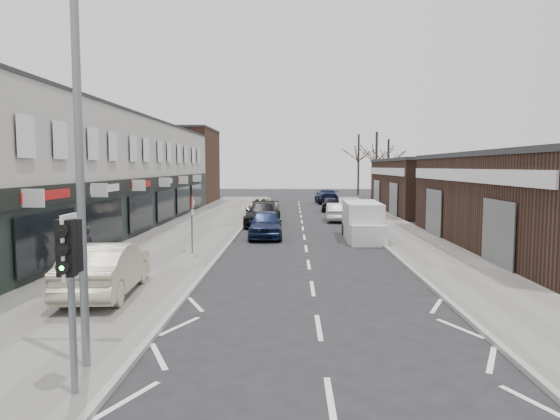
# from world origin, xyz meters

# --- Properties ---
(ground) EXTENTS (160.00, 160.00, 0.00)m
(ground) POSITION_xyz_m (0.00, 0.00, 0.00)
(ground) COLOR black
(ground) RESTS_ON ground
(pavement_left) EXTENTS (5.50, 64.00, 0.12)m
(pavement_left) POSITION_xyz_m (-6.75, 22.00, 0.06)
(pavement_left) COLOR slate
(pavement_left) RESTS_ON ground
(pavement_right) EXTENTS (3.50, 64.00, 0.12)m
(pavement_right) POSITION_xyz_m (5.75, 22.00, 0.06)
(pavement_right) COLOR slate
(pavement_right) RESTS_ON ground
(shop_terrace_left) EXTENTS (8.00, 41.00, 7.10)m
(shop_terrace_left) POSITION_xyz_m (-13.50, 19.50, 3.55)
(shop_terrace_left) COLOR #BCB7AC
(shop_terrace_left) RESTS_ON ground
(brick_block_far) EXTENTS (8.00, 10.00, 8.00)m
(brick_block_far) POSITION_xyz_m (-13.50, 45.00, 4.00)
(brick_block_far) COLOR #4B2E20
(brick_block_far) RESTS_ON ground
(right_unit_far) EXTENTS (10.00, 16.00, 4.50)m
(right_unit_far) POSITION_xyz_m (12.50, 34.00, 2.25)
(right_unit_far) COLOR #362218
(right_unit_far) RESTS_ON ground
(tree_far_a) EXTENTS (3.60, 3.60, 8.00)m
(tree_far_a) POSITION_xyz_m (9.00, 48.00, 0.00)
(tree_far_a) COLOR #382D26
(tree_far_a) RESTS_ON ground
(tree_far_b) EXTENTS (3.60, 3.60, 7.50)m
(tree_far_b) POSITION_xyz_m (11.50, 54.00, 0.00)
(tree_far_b) COLOR #382D26
(tree_far_b) RESTS_ON ground
(tree_far_c) EXTENTS (3.60, 3.60, 8.50)m
(tree_far_c) POSITION_xyz_m (8.50, 60.00, 0.00)
(tree_far_c) COLOR #382D26
(tree_far_c) RESTS_ON ground
(traffic_light) EXTENTS (0.28, 0.60, 3.10)m
(traffic_light) POSITION_xyz_m (-4.40, -2.02, 2.41)
(traffic_light) COLOR slate
(traffic_light) RESTS_ON pavement_left
(street_lamp) EXTENTS (2.23, 0.22, 8.00)m
(street_lamp) POSITION_xyz_m (-4.53, -0.80, 4.62)
(street_lamp) COLOR slate
(street_lamp) RESTS_ON pavement_left
(warning_sign) EXTENTS (0.12, 0.80, 2.70)m
(warning_sign) POSITION_xyz_m (-5.16, 12.00, 2.20)
(warning_sign) COLOR slate
(warning_sign) RESTS_ON pavement_left
(white_van) EXTENTS (1.96, 5.32, 2.06)m
(white_van) POSITION_xyz_m (3.20, 17.30, 0.97)
(white_van) COLOR silver
(white_van) RESTS_ON ground
(sedan_on_pavement) EXTENTS (2.06, 4.97, 1.60)m
(sedan_on_pavement) POSITION_xyz_m (-6.35, 4.66, 0.92)
(sedan_on_pavement) COLOR #B6AC91
(sedan_on_pavement) RESTS_ON pavement_left
(pedestrian) EXTENTS (0.61, 0.40, 1.65)m
(pedestrian) POSITION_xyz_m (-8.50, 8.41, 0.95)
(pedestrian) COLOR black
(pedestrian) RESTS_ON pavement_left
(parked_car_left_a) EXTENTS (2.01, 4.65, 1.56)m
(parked_car_left_a) POSITION_xyz_m (-2.20, 17.77, 0.78)
(parked_car_left_a) COLOR #131C3B
(parked_car_left_a) RESTS_ON ground
(parked_car_left_b) EXTENTS (2.36, 5.49, 1.58)m
(parked_car_left_b) POSITION_xyz_m (-2.70, 23.46, 0.79)
(parked_car_left_b) COLOR black
(parked_car_left_b) RESTS_ON ground
(parked_car_left_c) EXTENTS (2.56, 5.34, 1.47)m
(parked_car_left_c) POSITION_xyz_m (-3.08, 30.22, 0.73)
(parked_car_left_c) COLOR beige
(parked_car_left_c) RESTS_ON ground
(parked_car_right_a) EXTENTS (1.56, 4.12, 1.34)m
(parked_car_right_a) POSITION_xyz_m (2.55, 26.51, 0.67)
(parked_car_right_a) COLOR silver
(parked_car_right_a) RESTS_ON ground
(parked_car_right_b) EXTENTS (1.72, 3.83, 1.28)m
(parked_car_right_b) POSITION_xyz_m (2.69, 34.71, 0.64)
(parked_car_right_b) COLOR black
(parked_car_right_b) RESTS_ON ground
(parked_car_right_c) EXTENTS (2.49, 5.49, 1.56)m
(parked_car_right_c) POSITION_xyz_m (3.01, 44.19, 0.78)
(parked_car_right_c) COLOR #111938
(parked_car_right_c) RESTS_ON ground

